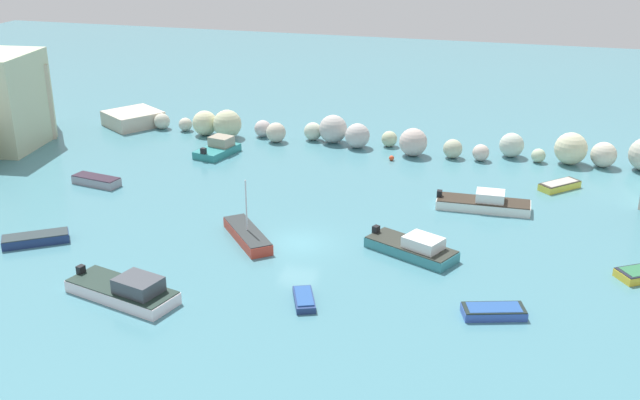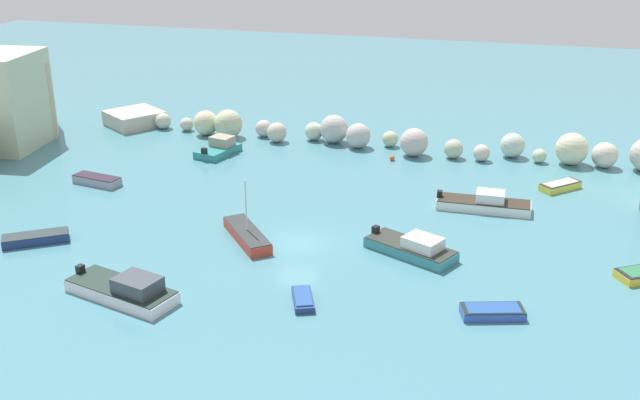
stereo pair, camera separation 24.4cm
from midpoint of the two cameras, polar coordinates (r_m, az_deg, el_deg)
name	(u,v)px [view 2 (the right image)]	position (r m, az deg, el deg)	size (l,w,h in m)	color
cove_water	(297,243)	(49.93, -1.56, -3.25)	(160.00, 160.00, 0.00)	teal
rock_breakwater	(405,138)	(68.35, 6.48, 4.61)	(46.19, 4.39, 2.76)	beige
channel_buoy	(392,158)	(65.90, 5.53, 3.14)	(0.45, 0.45, 0.45)	#E04C28
moored_boat_0	(413,248)	(48.41, 7.13, -3.56)	(6.23, 4.48, 1.44)	teal
moored_boat_1	(125,290)	(44.36, -14.21, -6.51)	(7.05, 3.99, 1.57)	white
moored_boat_2	(303,299)	(42.78, -1.12, -7.42)	(2.00, 2.87, 0.46)	navy
moored_boat_3	(219,148)	(67.77, -7.46, 3.86)	(3.18, 4.58, 1.50)	teal
moored_boat_4	(485,203)	(56.34, 12.32, -0.24)	(6.72, 2.13, 1.41)	white
moored_boat_5	(36,238)	(53.16, -20.36, -2.70)	(4.20, 3.53, 0.63)	navy
moored_boat_6	(247,235)	(50.39, -5.34, -2.61)	(4.79, 5.32, 4.23)	#C63E2E
moored_boat_7	(97,180)	(62.50, -16.22, 1.43)	(4.10, 1.98, 0.69)	#8F919D
moored_boat_9	(493,312)	(42.48, 12.94, -8.14)	(3.63, 2.34, 0.55)	#3756B1
moored_boat_10	(560,186)	(61.88, 17.63, 1.03)	(3.27, 3.32, 0.58)	yellow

